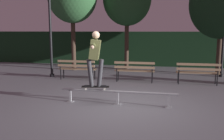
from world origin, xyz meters
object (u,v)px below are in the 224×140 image
at_px(tree_far_right, 222,4).
at_px(lamp_post_left, 50,21).
at_px(skateboard, 95,87).
at_px(skateboarder, 95,54).
at_px(park_bench_leftmost, 77,67).
at_px(grind_rail, 118,94).
at_px(park_bench_right_center, 198,71).
at_px(park_bench_left_center, 135,69).

bearing_deg(tree_far_right, lamp_post_left, -165.32).
xyz_separation_m(skateboard, skateboarder, (0.00, 0.00, 0.94)).
xyz_separation_m(skateboarder, park_bench_leftmost, (-1.66, 3.18, -0.88)).
bearing_deg(grind_rail, skateboarder, 179.96).
bearing_deg(skateboard, skateboarder, 9.72).
bearing_deg(grind_rail, tree_far_right, 56.12).
height_order(park_bench_leftmost, park_bench_right_center, same).
height_order(park_bench_right_center, lamp_post_left, lamp_post_left).
distance_m(grind_rail, park_bench_leftmost, 3.93).
relative_size(park_bench_leftmost, lamp_post_left, 0.41).
xyz_separation_m(park_bench_leftmost, tree_far_right, (6.07, 2.44, 2.72)).
relative_size(park_bench_left_center, park_bench_right_center, 1.00).
relative_size(grind_rail, tree_far_right, 0.68).
xyz_separation_m(park_bench_left_center, tree_far_right, (3.65, 2.44, 2.72)).
xyz_separation_m(skateboard, park_bench_leftmost, (-1.66, 3.18, 0.06)).
height_order(skateboard, park_bench_left_center, park_bench_left_center).
distance_m(skateboard, park_bench_right_center, 4.50).
bearing_deg(lamp_post_left, park_bench_left_center, -7.35).
distance_m(park_bench_left_center, lamp_post_left, 4.29).
xyz_separation_m(skateboarder, park_bench_left_center, (0.76, 3.18, -0.88)).
bearing_deg(skateboard, park_bench_leftmost, 117.61).
bearing_deg(park_bench_left_center, skateboarder, -103.47).
bearing_deg(skateboard, tree_far_right, 51.84).
relative_size(skateboard, park_bench_right_center, 0.50).
bearing_deg(grind_rail, lamp_post_left, 135.07).
height_order(grind_rail, skateboarder, skateboarder).
bearing_deg(tree_far_right, park_bench_leftmost, -158.12).
bearing_deg(grind_rail, skateboard, 180.00).
relative_size(park_bench_leftmost, park_bench_right_center, 1.00).
relative_size(skateboarder, park_bench_leftmost, 0.97).
bearing_deg(skateboarder, skateboard, -170.28).
bearing_deg(park_bench_leftmost, skateboard, -62.39).
xyz_separation_m(grind_rail, park_bench_left_center, (0.12, 3.18, 0.23)).
bearing_deg(park_bench_right_center, park_bench_leftmost, 180.00).
bearing_deg(park_bench_leftmost, lamp_post_left, 160.34).
bearing_deg(lamp_post_left, skateboard, -50.41).
distance_m(park_bench_left_center, park_bench_right_center, 2.42).
xyz_separation_m(park_bench_leftmost, park_bench_right_center, (4.85, 0.00, 0.00)).
bearing_deg(skateboard, park_bench_right_center, 44.89).
bearing_deg(skateboarder, grind_rail, -0.04).
height_order(skateboard, lamp_post_left, lamp_post_left).
bearing_deg(skateboard, lamp_post_left, 129.59).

